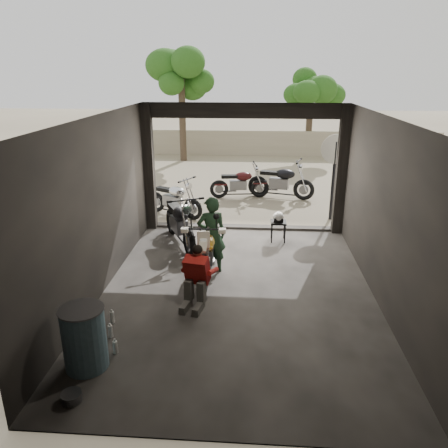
# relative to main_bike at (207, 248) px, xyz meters

# --- Properties ---
(ground) EXTENTS (80.00, 80.00, 0.00)m
(ground) POSITION_rel_main_bike_xyz_m (0.64, -0.64, -0.62)
(ground) COLOR #7A6D56
(ground) RESTS_ON ground
(garage) EXTENTS (7.00, 7.13, 3.20)m
(garage) POSITION_rel_main_bike_xyz_m (0.64, -0.10, 0.66)
(garage) COLOR #2D2B28
(garage) RESTS_ON ground
(boundary_wall) EXTENTS (18.00, 0.30, 1.20)m
(boundary_wall) POSITION_rel_main_bike_xyz_m (0.64, 13.36, -0.02)
(boundary_wall) COLOR gray
(boundary_wall) RESTS_ON ground
(tree_left) EXTENTS (2.20, 2.20, 5.60)m
(tree_left) POSITION_rel_main_bike_xyz_m (-2.36, 11.86, 3.36)
(tree_left) COLOR #382B1E
(tree_left) RESTS_ON ground
(tree_right) EXTENTS (2.20, 2.20, 5.00)m
(tree_right) POSITION_rel_main_bike_xyz_m (3.44, 13.36, 2.94)
(tree_right) COLOR #382B1E
(tree_right) RESTS_ON ground
(main_bike) EXTENTS (0.80, 1.88, 1.24)m
(main_bike) POSITION_rel_main_bike_xyz_m (0.00, 0.00, 0.00)
(main_bike) COLOR beige
(main_bike) RESTS_ON ground
(left_bike) EXTENTS (1.52, 2.04, 1.28)m
(left_bike) POSITION_rel_main_bike_xyz_m (-0.82, 1.65, 0.02)
(left_bike) COLOR black
(left_bike) RESTS_ON ground
(outside_bike_a) EXTENTS (1.82, 1.43, 1.15)m
(outside_bike_a) POSITION_rel_main_bike_xyz_m (-1.35, 3.81, -0.05)
(outside_bike_a) COLOR black
(outside_bike_a) RESTS_ON ground
(outside_bike_b) EXTENTS (1.75, 0.92, 1.13)m
(outside_bike_b) POSITION_rel_main_bike_xyz_m (0.44, 5.78, -0.06)
(outside_bike_b) COLOR #3E0E10
(outside_bike_b) RESTS_ON ground
(outside_bike_c) EXTENTS (2.02, 1.24, 1.28)m
(outside_bike_c) POSITION_rel_main_bike_xyz_m (1.76, 5.85, 0.02)
(outside_bike_c) COLOR black
(outside_bike_c) RESTS_ON ground
(rider) EXTENTS (0.66, 0.52, 1.60)m
(rider) POSITION_rel_main_bike_xyz_m (0.07, 0.23, 0.18)
(rider) COLOR black
(rider) RESTS_ON ground
(mechanic) EXTENTS (0.68, 0.83, 1.07)m
(mechanic) POSITION_rel_main_bike_xyz_m (-0.08, -1.21, -0.09)
(mechanic) COLOR red
(mechanic) RESTS_ON ground
(stool) EXTENTS (0.37, 0.37, 0.51)m
(stool) POSITION_rel_main_bike_xyz_m (1.51, 2.01, -0.18)
(stool) COLOR black
(stool) RESTS_ON ground
(helmet) EXTENTS (0.30, 0.31, 0.25)m
(helmet) POSITION_rel_main_bike_xyz_m (1.50, 1.99, 0.01)
(helmet) COLOR silver
(helmet) RESTS_ON stool
(oil_drum) EXTENTS (0.69, 0.69, 0.92)m
(oil_drum) POSITION_rel_main_bike_xyz_m (-1.36, -2.96, -0.16)
(oil_drum) COLOR #446573
(oil_drum) RESTS_ON ground
(sign_post) EXTENTS (0.78, 0.08, 2.35)m
(sign_post) POSITION_rel_main_bike_xyz_m (3.04, 3.79, 0.96)
(sign_post) COLOR black
(sign_post) RESTS_ON ground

